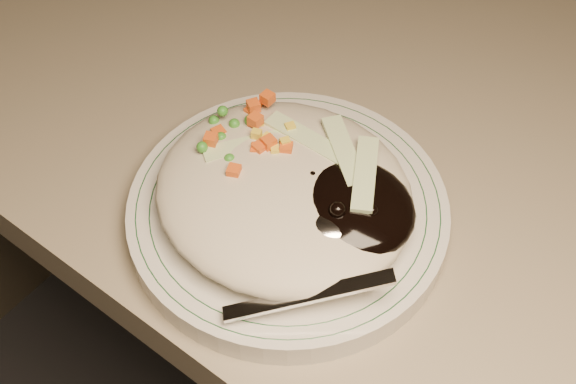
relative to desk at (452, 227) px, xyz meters
The scene contains 4 objects.
desk is the anchor object (origin of this frame).
plate 0.31m from the desk, 102.85° to the right, with size 0.24×0.24×0.02m, color silver.
plate_rim 0.32m from the desk, 102.85° to the right, with size 0.23×0.23×0.00m.
meal 0.33m from the desk, 101.76° to the right, with size 0.21×0.19×0.05m.
Camera 1 is at (0.17, 0.87, 1.23)m, focal length 50.00 mm.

